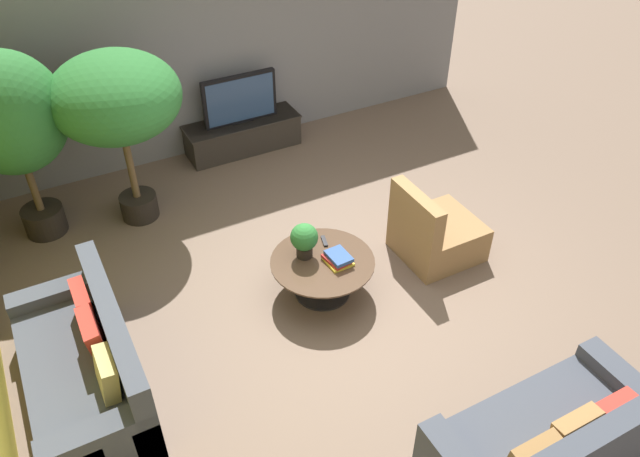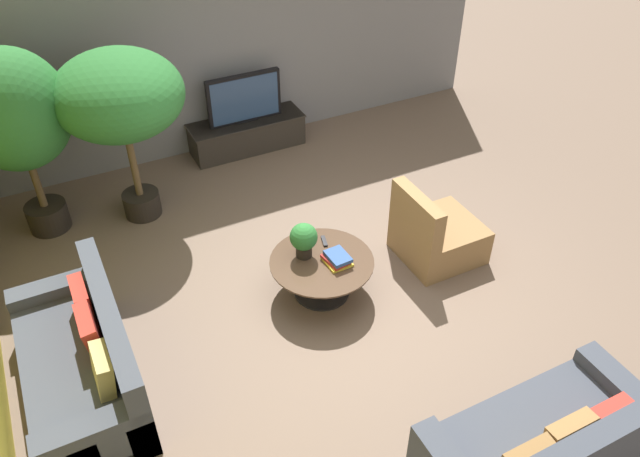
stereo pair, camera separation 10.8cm
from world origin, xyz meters
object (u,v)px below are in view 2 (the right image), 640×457
at_px(media_console, 247,134).
at_px(coffee_table, 322,270).
at_px(couch_by_wall, 84,363).
at_px(potted_plant_tabletop, 304,239).
at_px(television, 244,98).
at_px(potted_palm_corner, 119,98).
at_px(armchair_wicker, 435,236).
at_px(potted_palm_tall, 14,115).
at_px(couch_near_entry, 545,449).

bearing_deg(media_console, coffee_table, -97.20).
height_order(couch_by_wall, potted_plant_tabletop, couch_by_wall).
xyz_separation_m(television, potted_palm_corner, (-1.63, -0.83, 0.73)).
bearing_deg(couch_by_wall, media_console, 139.16).
xyz_separation_m(media_console, armchair_wicker, (0.94, -2.97, 0.05)).
relative_size(coffee_table, potted_plant_tabletop, 2.77).
bearing_deg(potted_palm_tall, armchair_wicker, -33.37).
bearing_deg(coffee_table, potted_palm_tall, 134.31).
relative_size(potted_palm_tall, potted_plant_tabletop, 5.74).
xyz_separation_m(media_console, potted_plant_tabletop, (-0.49, -2.79, 0.40)).
height_order(coffee_table, potted_plant_tabletop, potted_plant_tabletop).
relative_size(television, couch_near_entry, 0.56).
relative_size(armchair_wicker, potted_palm_corner, 0.44).
distance_m(coffee_table, potted_palm_tall, 3.43).
bearing_deg(armchair_wicker, potted_palm_tall, 56.63).
distance_m(media_console, couch_by_wall, 4.06).
height_order(media_console, coffee_table, media_console).
bearing_deg(potted_palm_tall, coffee_table, -45.69).
bearing_deg(couch_by_wall, potted_palm_corner, 155.48).
bearing_deg(potted_palm_tall, couch_near_entry, -59.33).
distance_m(couch_by_wall, potted_palm_corner, 2.73).
bearing_deg(couch_near_entry, media_console, -87.84).
relative_size(coffee_table, potted_palm_corner, 0.52).
relative_size(television, potted_palm_corner, 0.50).
bearing_deg(couch_by_wall, potted_palm_tall, 179.58).
distance_m(armchair_wicker, potted_palm_corner, 3.56).
relative_size(media_console, potted_palm_tall, 0.73).
xyz_separation_m(television, potted_palm_tall, (-2.64, -0.61, 0.69)).
bearing_deg(media_console, couch_by_wall, -130.84).
relative_size(couch_near_entry, potted_palm_tall, 0.84).
height_order(television, coffee_table, television).
xyz_separation_m(couch_near_entry, potted_palm_corner, (-1.84, 4.57, 1.18)).
bearing_deg(coffee_table, potted_plant_tabletop, 128.48).
relative_size(media_console, coffee_table, 1.51).
height_order(coffee_table, couch_near_entry, couch_near_entry).
bearing_deg(armchair_wicker, television, 17.63).
distance_m(coffee_table, potted_plant_tabletop, 0.38).
bearing_deg(coffee_table, media_console, 82.80).
relative_size(coffee_table, couch_by_wall, 0.55).
height_order(coffee_table, couch_by_wall, couch_by_wall).
distance_m(couch_by_wall, couch_near_entry, 3.69).
relative_size(potted_palm_tall, potted_palm_corner, 1.07).
height_order(armchair_wicker, potted_palm_tall, potted_palm_tall).
bearing_deg(media_console, armchair_wicker, -72.38).
height_order(television, couch_near_entry, television).
relative_size(coffee_table, armchair_wicker, 1.18).
bearing_deg(potted_plant_tabletop, coffee_table, -51.52).
relative_size(couch_by_wall, potted_plant_tabletop, 5.01).
relative_size(media_console, potted_palm_corner, 0.78).
bearing_deg(couch_near_entry, potted_palm_corner, -68.13).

